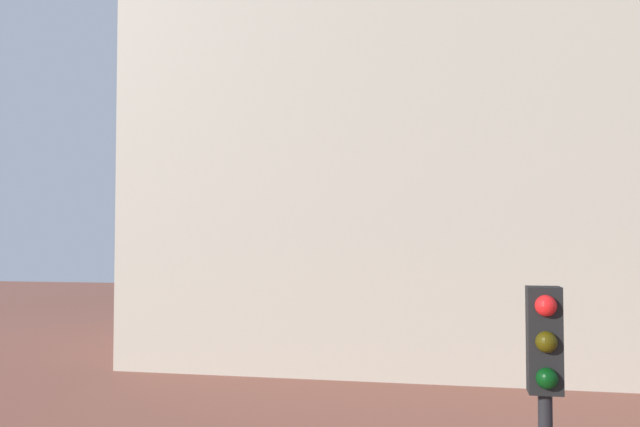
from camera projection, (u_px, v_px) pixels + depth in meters
name	position (u px, v px, depth m)	size (l,w,h in m)	color
landmark_building	(480.00, 154.00, 30.06)	(27.84, 15.28, 31.53)	#B2A893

